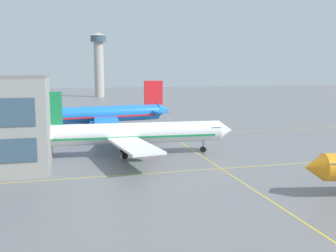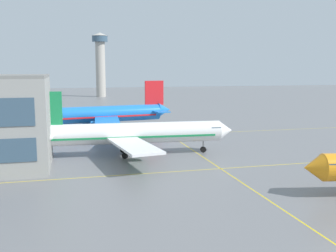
% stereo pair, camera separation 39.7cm
% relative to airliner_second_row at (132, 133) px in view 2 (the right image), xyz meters
% --- Properties ---
extents(airliner_second_row, '(37.56, 32.35, 11.68)m').
position_rel_airliner_second_row_xyz_m(airliner_second_row, '(0.00, 0.00, 0.00)').
color(airliner_second_row, white).
rests_on(airliner_second_row, ground).
extents(airliner_third_row, '(40.00, 34.18, 12.44)m').
position_rel_airliner_second_row_xyz_m(airliner_third_row, '(-4.29, 28.72, 0.26)').
color(airliner_third_row, blue).
rests_on(airliner_third_row, ground).
extents(taxiway_markings, '(140.26, 109.28, 0.01)m').
position_rel_airliner_second_row_xyz_m(taxiway_markings, '(12.04, -12.97, -3.98)').
color(taxiway_markings, yellow).
rests_on(taxiway_markings, ground).
extents(control_tower, '(8.82, 8.82, 34.84)m').
position_rel_airliner_second_row_xyz_m(control_tower, '(6.38, 150.77, 16.39)').
color(control_tower, '#ADA89E').
rests_on(control_tower, ground).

